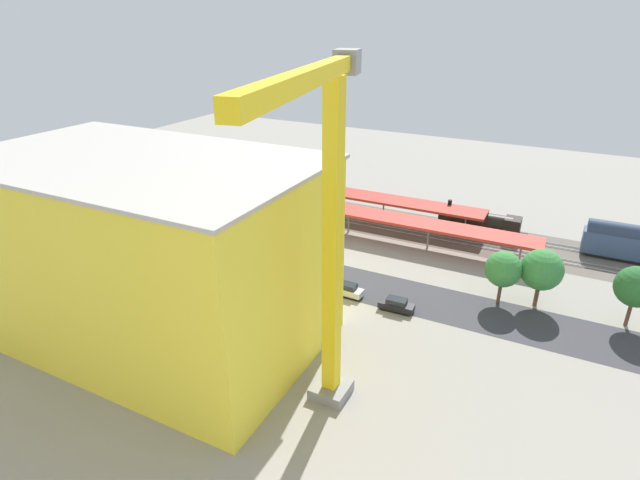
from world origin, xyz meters
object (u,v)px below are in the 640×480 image
Objects in this scene: box_truck_1 at (182,245)px; traffic_light at (145,225)px; locomotive at (483,224)px; tower_crane at (328,226)px; freight_coach_far at (228,183)px; parked_car_2 at (304,279)px; box_truck_0 at (256,266)px; street_tree_4 at (157,194)px; box_truck_2 at (152,245)px; platform_canopy_near at (349,211)px; parked_car_3 at (268,270)px; street_tree_2 at (503,269)px; platform_canopy_far at (312,188)px; construction_building at (149,253)px; parked_car_1 at (348,290)px; street_tree_0 at (542,270)px; parked_car_0 at (396,305)px; street_tree_3 at (237,212)px; street_tree_1 at (636,287)px.

box_truck_1 is 1.33× the size of traffic_light.
locomotive is 0.46× the size of tower_crane.
freight_coach_far is 2.88× the size of traffic_light.
parked_car_2 is (18.83, 30.08, -1.17)m from locomotive.
freight_coach_far is 35.12m from box_truck_0.
box_truck_2 is at bearing 128.65° from street_tree_4.
locomotive is at bearing -95.50° from tower_crane.
platform_canopy_near is 29.79m from freight_coach_far.
box_truck_1 is (22.10, 0.28, 0.86)m from parked_car_2.
parked_car_3 is 0.59× the size of street_tree_2.
platform_canopy_far is at bearing -136.84° from street_tree_4.
platform_canopy_far reaches higher than box_truck_1.
platform_canopy_far is 32.77m from traffic_light.
construction_building is 4.66× the size of street_tree_4.
box_truck_1 is at bearing -148.83° from box_truck_2.
freight_coach_far is 2.23× the size of street_tree_4.
parked_car_1 is (12.01, 30.08, -1.12)m from locomotive.
street_tree_4 reaches higher than parked_car_2.
street_tree_4 is at bearing 20.14° from platform_canopy_near.
box_truck_0 is (26.35, 31.08, -0.38)m from locomotive.
street_tree_0 is at bearing 156.99° from platform_canopy_far.
locomotive is 39.06m from parked_car_3.
parked_car_0 is 19.17m from street_tree_0.
street_tree_3 is at bearing -121.14° from box_truck_1.
locomotive is at bearing -130.30° from box_truck_0.
street_tree_2 is 1.16× the size of traffic_light.
parked_car_1 is 0.68× the size of traffic_light.
street_tree_4 is at bearing -47.19° from construction_building.
parked_car_0 is at bearing 128.42° from platform_canopy_near.
box_truck_0 is (1.40, 1.05, 0.76)m from parked_car_3.
box_truck_1 is (19.88, 20.26, -2.42)m from platform_canopy_near.
parked_car_1 reaches higher than parked_car_2.
platform_canopy_far is at bearing -33.97° from platform_canopy_near.
street_tree_3 is (-4.97, -8.23, 3.66)m from box_truck_1.
street_tree_2 is 54.80m from traffic_light.
parked_car_3 is at bearing -0.55° from parked_car_2.
parked_car_1 is (-9.03, 19.97, -3.23)m from platform_canopy_near.
street_tree_2 is 60.24m from street_tree_4.
box_truck_2 is at bearing 10.32° from street_tree_1.
parked_car_1 is 0.58× the size of street_tree_3.
platform_canopy_near is at bearing -51.58° from parked_car_0.
street_tree_4 is at bearing -0.29° from street_tree_2.
street_tree_0 is 1.09× the size of street_tree_2.
parked_car_1 is at bearing 21.72° from street_tree_0.
parked_car_2 is 28.81m from traffic_light.
construction_building is at bearing 124.37° from box_truck_1.
box_truck_0 is 49.26m from street_tree_1.
construction_building is 23.72m from box_truck_1.
parked_car_3 is at bearing -45.67° from tower_crane.
parked_car_3 is 47.75m from street_tree_1.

